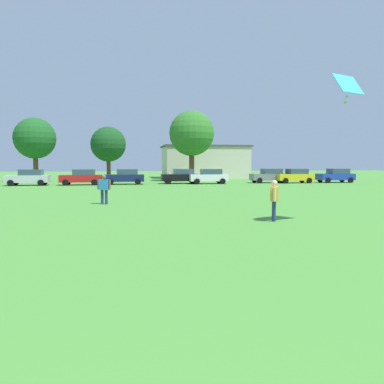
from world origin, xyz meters
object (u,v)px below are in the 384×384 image
Objects in this scene: bystander_near_trees at (104,187)px; parked_car_yellow_6 at (295,176)px; adult_bystander at (274,197)px; parked_car_gray_5 at (269,176)px; tree_far_right at (192,134)px; parked_car_navy_2 at (125,177)px; tree_right at (108,144)px; parked_car_black_3 at (181,176)px; parked_car_white_4 at (209,176)px; kite at (348,86)px; parked_car_blue_7 at (336,175)px; parked_car_silver_0 at (29,177)px; parked_car_red_1 at (82,177)px; tree_left at (35,139)px.

parked_car_yellow_6 is at bearing -117.56° from bystander_near_trees.
parked_car_yellow_6 reaches higher than adult_bystander.
tree_far_right reaches higher than parked_car_gray_5.
parked_car_gray_5 is at bearing -112.08° from bystander_near_trees.
parked_car_navy_2 is 0.61× the size of tree_right.
parked_car_black_3 is (7.39, 20.39, -0.14)m from bystander_near_trees.
parked_car_black_3 is 1.00× the size of parked_car_white_4.
parked_car_navy_2 reaches higher than adult_bystander.
kite is 30.38m from parked_car_gray_5.
parked_car_gray_5 is at bearing -5.88° from parked_car_blue_7.
parked_car_silver_0 and parked_car_black_3 have the same top height.
parked_car_silver_0 is 1.00× the size of parked_car_white_4.
parked_car_yellow_6 and parked_car_blue_7 have the same top height.
parked_car_red_1 is at bearing -60.06° from bystander_near_trees.
adult_bystander is 27.84m from parked_car_black_3.
parked_car_black_3 is 3.23m from parked_car_white_4.
parked_car_white_4 is at bearing -0.83° from parked_car_yellow_6.
bystander_near_trees is at bearing 86.92° from parked_car_navy_2.
parked_car_blue_7 is (18.76, -1.09, 0.00)m from parked_car_black_3.
parked_car_red_1 and parked_car_blue_7 have the same top height.
tree_far_right reaches higher than parked_car_navy_2.
bystander_near_trees is 28.28m from parked_car_yellow_6.
tree_far_right is (-0.77, 6.91, 5.32)m from parked_car_white_4.
tree_left is 0.88× the size of tree_far_right.
adult_bystander is 29.93m from parked_car_yellow_6.
parked_car_navy_2 and parked_car_yellow_6 have the same top height.
bystander_near_trees reaches higher than parked_car_navy_2.
parked_car_gray_5 is (7.58, 0.81, 0.00)m from parked_car_white_4.
tree_far_right is (2.54, 33.70, 5.19)m from adult_bystander.
parked_car_black_3 is at bearing -3.32° from parked_car_blue_7.
parked_car_silver_0 is 9.96m from parked_car_navy_2.
kite is 0.15× the size of tree_far_right.
parked_car_silver_0 is 35.03m from parked_car_blue_7.
tree_far_right reaches higher than parked_car_yellow_6.
parked_car_black_3 is at bearing -5.15° from parked_car_yellow_6.
parked_car_yellow_6 is at bearing -32.43° from tree_far_right.
parked_car_silver_0 is 20.41m from tree_far_right.
tree_left is (-17.55, 7.97, 4.60)m from parked_car_black_3.
tree_right reaches higher than parked_car_gray_5.
parked_car_white_4 is 8.75m from tree_far_right.
parked_car_white_4 is (3.31, 26.79, -0.13)m from adult_bystander.
parked_car_white_4 is at bearing -83.68° from tree_far_right.
kite reaches higher than parked_car_navy_2.
tree_right is (-8.18, 35.13, 3.77)m from adult_bystander.
parked_car_silver_0 is at bearing 1.99° from parked_car_navy_2.
tree_right reaches higher than bystander_near_trees.
parked_car_black_3 is (16.27, 0.80, 0.00)m from parked_car_silver_0.
tree_left reaches higher than adult_bystander.
parked_car_red_1 and parked_car_yellow_6 have the same top height.
parked_car_gray_5 is 0.53× the size of tree_left.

